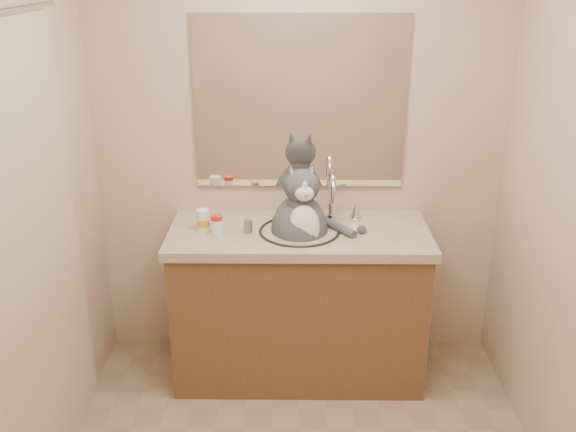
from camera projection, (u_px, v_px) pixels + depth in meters
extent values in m
cube|color=#C9AF94|center=(299.00, 149.00, 3.43)|extent=(2.20, 0.01, 2.40)
cube|color=brown|center=(299.00, 307.00, 3.46)|extent=(1.30, 0.55, 0.80)
cube|color=tan|center=(299.00, 234.00, 3.30)|extent=(1.34, 0.59, 0.05)
torus|color=black|center=(299.00, 231.00, 3.27)|extent=(0.42, 0.42, 0.02)
ellipsoid|color=white|center=(299.00, 245.00, 3.30)|extent=(0.40, 0.40, 0.15)
cylinder|color=silver|center=(331.00, 202.00, 3.39)|extent=(0.03, 0.03, 0.18)
torus|color=silver|center=(332.00, 190.00, 3.30)|extent=(0.03, 0.16, 0.16)
cone|color=silver|center=(356.00, 210.00, 3.41)|extent=(0.06, 0.06, 0.08)
cube|color=white|center=(300.00, 103.00, 3.32)|extent=(1.10, 0.02, 0.90)
cube|color=#BCA98E|center=(26.00, 280.00, 2.44)|extent=(0.01, 1.20, 1.90)
ellipsoid|color=#49494E|center=(299.00, 231.00, 3.29)|extent=(0.35, 0.37, 0.39)
ellipsoid|color=silver|center=(304.00, 228.00, 3.18)|extent=(0.17, 0.12, 0.25)
ellipsoid|color=#49494E|center=(302.00, 186.00, 3.16)|extent=(0.21, 0.19, 0.17)
ellipsoid|color=silver|center=(304.00, 194.00, 3.10)|extent=(0.10, 0.06, 0.08)
sphere|color=#D88C8C|center=(306.00, 194.00, 3.07)|extent=(0.02, 0.02, 0.02)
cone|color=#49494E|center=(291.00, 170.00, 3.13)|extent=(0.09, 0.07, 0.09)
cone|color=#49494E|center=(311.00, 169.00, 3.15)|extent=(0.09, 0.07, 0.09)
cylinder|color=#49494E|center=(337.00, 227.00, 3.28)|extent=(0.19, 0.24, 0.04)
cylinder|color=white|center=(217.00, 227.00, 3.23)|extent=(0.07, 0.07, 0.08)
cylinder|color=#B42713|center=(216.00, 217.00, 3.21)|extent=(0.07, 0.07, 0.02)
cylinder|color=white|center=(203.00, 222.00, 3.27)|extent=(0.07, 0.07, 0.09)
cylinder|color=orange|center=(203.00, 222.00, 3.27)|extent=(0.07, 0.07, 0.04)
cylinder|color=white|center=(203.00, 212.00, 3.25)|extent=(0.07, 0.07, 0.02)
cylinder|color=slate|center=(248.00, 226.00, 3.25)|extent=(0.05, 0.05, 0.07)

